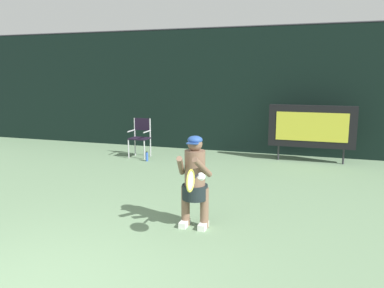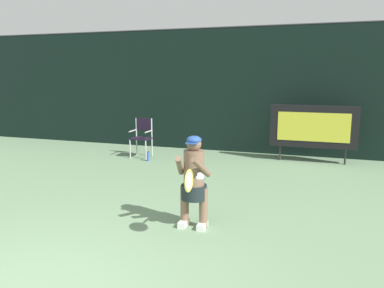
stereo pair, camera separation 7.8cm
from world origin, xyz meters
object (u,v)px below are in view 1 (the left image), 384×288
object	(u,v)px
tennis_racket	(191,180)
umpire_chair	(140,135)
water_bottle	(147,157)
tennis_player	(195,179)
scoreboard	(312,127)

from	to	relation	value
tennis_racket	umpire_chair	bearing A→B (deg)	137.11
umpire_chair	water_bottle	distance (m)	0.78
tennis_player	tennis_racket	bearing A→B (deg)	-77.11
tennis_racket	water_bottle	bearing A→B (deg)	136.10
scoreboard	water_bottle	xyz separation A→B (m)	(-4.15, -1.26, -0.82)
tennis_racket	tennis_player	bearing A→B (deg)	117.68
umpire_chair	water_bottle	size ratio (longest dim) A/B	4.08
water_bottle	tennis_racket	world-z (taller)	tennis_racket
water_bottle	scoreboard	bearing A→B (deg)	16.93
tennis_player	tennis_racket	xyz separation A→B (m)	(0.13, -0.58, 0.15)
water_bottle	tennis_player	world-z (taller)	tennis_player
umpire_chair	tennis_player	bearing A→B (deg)	-55.53
umpire_chair	water_bottle	world-z (taller)	umpire_chair
tennis_player	tennis_racket	distance (m)	0.61
scoreboard	tennis_racket	world-z (taller)	scoreboard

